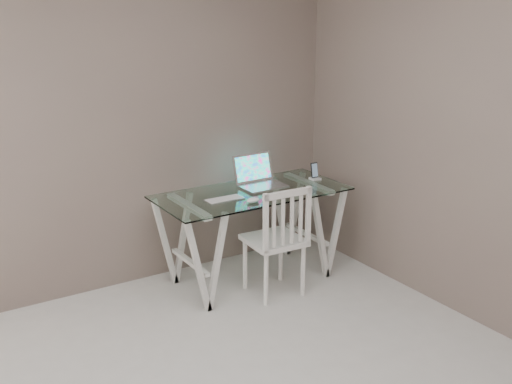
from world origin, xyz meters
TOP-DOWN VIEW (x-y plane):
  - room at (-0.06, 0.02)m, footprint 4.50×4.52m
  - desk at (1.02, 1.75)m, footprint 1.50×0.70m
  - chair at (1.04, 1.40)m, footprint 0.42×0.42m
  - laptop at (1.17, 1.87)m, footprint 0.35×0.31m
  - keyboard at (0.74, 1.69)m, footprint 0.30×0.13m
  - mouse at (0.90, 1.53)m, footprint 0.11×0.06m
  - phone_dock at (1.65, 1.76)m, footprint 0.08×0.08m

SIDE VIEW (x-z plane):
  - desk at x=1.02m, z-range 0.01..0.76m
  - chair at x=1.04m, z-range 0.05..0.93m
  - keyboard at x=0.74m, z-range 0.75..0.75m
  - mouse at x=0.90m, z-range 0.75..0.78m
  - phone_dock at x=1.65m, z-range 0.71..0.86m
  - laptop at x=1.17m, z-range 0.68..0.93m
  - room at x=-0.06m, z-range 0.36..3.07m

